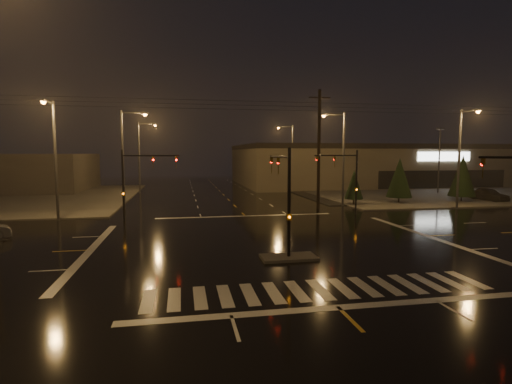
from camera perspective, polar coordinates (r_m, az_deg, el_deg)
ground at (r=25.76m, az=2.33°, el=-7.23°), size 140.00×140.00×0.00m
sidewalk_ne at (r=65.35m, az=22.51°, el=0.19°), size 36.00×36.00×0.12m
median_island at (r=21.98m, az=4.68°, el=-9.29°), size 3.00×1.60×0.15m
crosswalk at (r=17.44m, az=9.13°, el=-13.58°), size 15.00×2.60×0.01m
stop_bar_near at (r=15.69m, az=11.69°, el=-15.85°), size 16.00×0.50×0.01m
stop_bar_far at (r=36.38m, az=-1.55°, el=-3.45°), size 16.00×0.50×0.01m
parking_lot at (r=66.62m, az=27.06°, el=0.08°), size 50.00×24.00×0.08m
retail_building at (r=81.37m, az=19.43°, el=3.94°), size 60.20×28.30×7.20m
signal_mast_median at (r=22.23m, az=4.13°, el=0.52°), size 0.25×4.59×6.00m
signal_mast_ne at (r=37.83m, az=13.02°, el=2.53°), size 4.84×1.86×6.00m
signal_mast_nw at (r=34.89m, az=-16.94°, el=2.18°), size 4.84×1.86×6.00m
streetlight_1 at (r=42.85m, az=-18.11°, el=5.42°), size 2.77×0.32×10.00m
streetlight_2 at (r=58.75m, az=-16.08°, el=5.45°), size 2.77×0.32×10.00m
streetlight_3 at (r=43.84m, az=12.03°, el=5.57°), size 2.77×0.32×10.00m
streetlight_4 at (r=62.78m, az=4.98°, el=5.63°), size 2.77×0.32×10.00m
streetlight_5 at (r=37.15m, az=-26.91°, el=5.12°), size 0.32×2.77×10.00m
streetlight_6 at (r=45.12m, az=27.30°, el=5.08°), size 0.32×2.77×10.00m
utility_pole_1 at (r=40.83m, az=8.97°, el=6.10°), size 2.20×0.32×12.00m
conifer_0 at (r=45.07m, az=13.83°, el=1.04°), size 2.02×2.02×3.86m
conifer_1 at (r=48.34m, az=19.81°, el=1.95°), size 2.86×2.86×5.17m
conifer_2 at (r=52.47m, az=27.40°, el=2.08°), size 3.05×3.05×5.47m
car_parked at (r=55.17m, az=30.27°, el=-0.30°), size 2.74×4.97×1.60m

